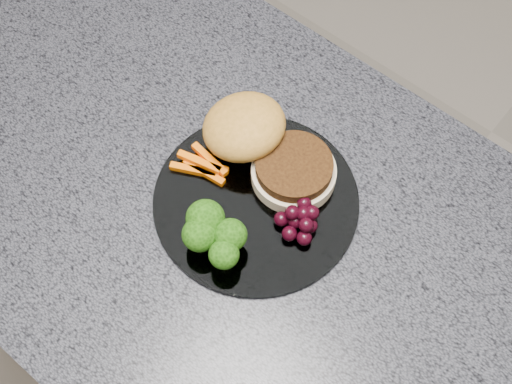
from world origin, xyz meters
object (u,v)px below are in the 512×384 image
at_px(island_cabinet, 274,356).
at_px(grape_bunch, 300,219).
at_px(burger, 261,144).
at_px(plate, 256,201).

xyz_separation_m(island_cabinet, grape_bunch, (-0.00, 0.04, 0.49)).
height_order(island_cabinet, burger, burger).
relative_size(island_cabinet, burger, 5.90).
height_order(plate, grape_bunch, grape_bunch).
bearing_deg(burger, plate, -63.64).
height_order(plate, burger, burger).
bearing_deg(burger, island_cabinet, -46.83).
distance_m(plate, grape_bunch, 0.07).
bearing_deg(grape_bunch, island_cabinet, -84.63).
bearing_deg(plate, island_cabinet, -24.02).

